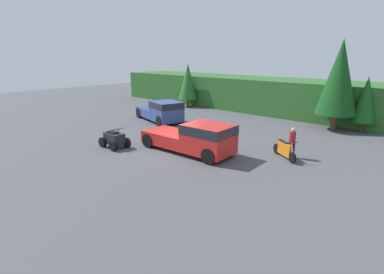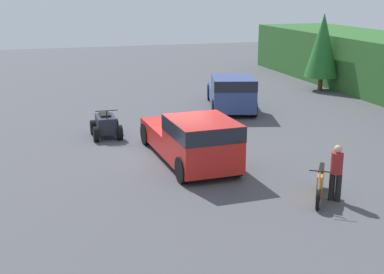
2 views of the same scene
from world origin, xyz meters
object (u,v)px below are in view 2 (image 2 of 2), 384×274
at_px(dirt_bike, 320,184).
at_px(quad_atv, 106,126).
at_px(pickup_truck_second, 232,92).
at_px(pickup_truck_red, 193,138).
at_px(traffic_cone, 238,132).
at_px(rider_person, 336,171).

height_order(dirt_bike, quad_atv, quad_atv).
height_order(pickup_truck_second, dirt_bike, pickup_truck_second).
height_order(pickup_truck_red, traffic_cone, pickup_truck_red).
distance_m(rider_person, traffic_cone, 7.60).
bearing_deg(pickup_truck_red, quad_atv, -154.01).
xyz_separation_m(dirt_bike, quad_atv, (-9.01, -5.34, 0.03)).
bearing_deg(pickup_truck_red, dirt_bike, 30.11).
height_order(dirt_bike, rider_person, rider_person).
bearing_deg(rider_person, pickup_truck_red, -95.53).
bearing_deg(quad_atv, rider_person, 32.12).
distance_m(dirt_bike, traffic_cone, 7.32).
bearing_deg(dirt_bike, pickup_truck_second, -155.01).
relative_size(pickup_truck_second, rider_person, 3.31).
distance_m(pickup_truck_red, quad_atv, 5.37).
bearing_deg(traffic_cone, quad_atv, -107.19).
relative_size(dirt_bike, rider_person, 1.11).
relative_size(pickup_truck_second, traffic_cone, 10.67).
bearing_deg(dirt_bike, rider_person, 90.42).
xyz_separation_m(pickup_truck_red, traffic_cone, (-3.00, 2.92, -0.76)).
height_order(pickup_truck_red, dirt_bike, pickup_truck_red).
height_order(pickup_truck_red, quad_atv, pickup_truck_red).
distance_m(pickup_truck_second, traffic_cone, 5.32).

